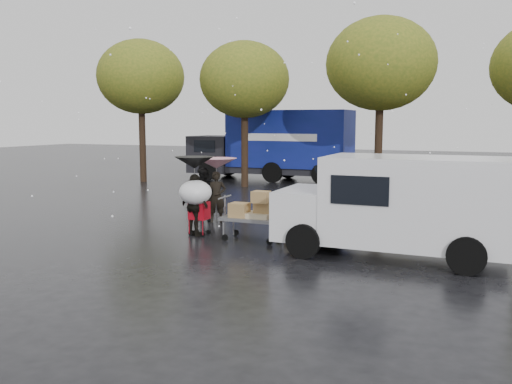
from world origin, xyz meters
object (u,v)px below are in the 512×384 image
at_px(person_black, 195,205).
at_px(yellow_taxi, 400,172).
at_px(vendor_cart, 255,212).
at_px(white_van, 397,204).
at_px(shopping_cart, 196,195).
at_px(person_pink, 217,197).
at_px(blue_truck, 275,145).

height_order(person_black, yellow_taxi, person_black).
distance_m(vendor_cart, white_van, 3.51).
bearing_deg(yellow_taxi, shopping_cart, 172.23).
xyz_separation_m(person_pink, white_van, (5.48, -2.11, 0.41)).
relative_size(vendor_cart, yellow_taxi, 0.34).
relative_size(shopping_cart, yellow_taxi, 0.33).
xyz_separation_m(vendor_cart, shopping_cart, (-1.60, -0.10, 0.34)).
xyz_separation_m(person_pink, yellow_taxi, (3.86, 9.95, 0.01)).
height_order(person_pink, blue_truck, blue_truck).
bearing_deg(yellow_taxi, person_black, 171.98).
bearing_deg(shopping_cart, white_van, -1.54).
bearing_deg(yellow_taxi, vendor_cart, 179.47).
xyz_separation_m(person_black, yellow_taxi, (3.50, 11.90, -0.05)).
distance_m(person_black, shopping_cart, 0.26).
bearing_deg(person_black, blue_truck, -56.67).
bearing_deg(person_pink, person_black, -101.66).
bearing_deg(yellow_taxi, white_van, -163.97).
bearing_deg(white_van, yellow_taxi, 97.67).
distance_m(shopping_cart, white_van, 5.07).
distance_m(vendor_cart, shopping_cart, 1.64).
distance_m(blue_truck, yellow_taxi, 6.73).
xyz_separation_m(blue_truck, yellow_taxi, (6.46, -1.61, -1.00)).
distance_m(white_van, blue_truck, 15.89).
height_order(vendor_cart, yellow_taxi, yellow_taxi).
height_order(vendor_cart, white_van, white_van).
xyz_separation_m(white_van, yellow_taxi, (-1.62, 12.06, -0.40)).
bearing_deg(shopping_cart, person_pink, 101.81).
relative_size(person_pink, yellow_taxi, 0.34).
height_order(person_black, white_van, white_van).
relative_size(vendor_cart, shopping_cart, 1.04).
height_order(person_pink, shopping_cart, person_pink).
xyz_separation_m(white_van, blue_truck, (-8.08, 13.67, 0.60)).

